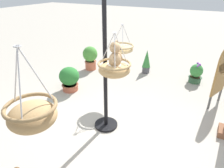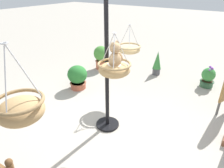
{
  "view_description": "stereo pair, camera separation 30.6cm",
  "coord_description": "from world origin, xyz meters",
  "px_view_note": "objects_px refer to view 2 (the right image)",
  "views": [
    {
      "loc": [
        2.51,
        1.36,
        2.49
      ],
      "look_at": [
        -0.01,
        0.02,
        1.03
      ],
      "focal_mm": 32.09,
      "sensor_mm": 36.0,
      "label": 1
    },
    {
      "loc": [
        2.35,
        1.62,
        2.49
      ],
      "look_at": [
        -0.01,
        0.02,
        1.03
      ],
      "focal_mm": 32.09,
      "sensor_mm": 36.0,
      "label": 2
    }
  ],
  "objects_px": {
    "teddy_bear": "(116,57)",
    "hanging_basket_with_teddy": "(114,69)",
    "display_pole_central": "(107,87)",
    "potted_plant_bushy_green": "(208,78)",
    "hanging_basket_right_low": "(21,109)",
    "potted_plant_tall_leafy": "(157,63)",
    "potted_plant_fern_front": "(101,56)",
    "hanging_basket_left_high": "(129,49)",
    "potted_plant_conical_shrub": "(78,77)"
  },
  "relations": [
    {
      "from": "display_pole_central",
      "to": "hanging_basket_left_high",
      "type": "height_order",
      "value": "display_pole_central"
    },
    {
      "from": "potted_plant_tall_leafy",
      "to": "potted_plant_bushy_green",
      "type": "relative_size",
      "value": 1.28
    },
    {
      "from": "hanging_basket_right_low",
      "to": "potted_plant_conical_shrub",
      "type": "distance_m",
      "value": 3.26
    },
    {
      "from": "hanging_basket_right_low",
      "to": "potted_plant_fern_front",
      "type": "xyz_separation_m",
      "value": [
        -3.95,
        -2.05,
        -1.01
      ]
    },
    {
      "from": "hanging_basket_with_teddy",
      "to": "potted_plant_conical_shrub",
      "type": "relative_size",
      "value": 1.09
    },
    {
      "from": "teddy_bear",
      "to": "potted_plant_bushy_green",
      "type": "height_order",
      "value": "teddy_bear"
    },
    {
      "from": "potted_plant_conical_shrub",
      "to": "display_pole_central",
      "type": "bearing_deg",
      "value": 61.62
    },
    {
      "from": "display_pole_central",
      "to": "potted_plant_fern_front",
      "type": "relative_size",
      "value": 3.59
    },
    {
      "from": "display_pole_central",
      "to": "hanging_basket_right_low",
      "type": "distance_m",
      "value": 1.82
    },
    {
      "from": "potted_plant_bushy_green",
      "to": "potted_plant_conical_shrub",
      "type": "xyz_separation_m",
      "value": [
        1.99,
        -2.76,
        0.07
      ]
    },
    {
      "from": "hanging_basket_right_low",
      "to": "potted_plant_tall_leafy",
      "type": "xyz_separation_m",
      "value": [
        -4.51,
        -0.4,
        -1.06
      ]
    },
    {
      "from": "potted_plant_bushy_green",
      "to": "potted_plant_fern_front",
      "type": "bearing_deg",
      "value": -79.49
    },
    {
      "from": "hanging_basket_with_teddy",
      "to": "teddy_bear",
      "type": "distance_m",
      "value": 0.19
    },
    {
      "from": "potted_plant_conical_shrub",
      "to": "hanging_basket_with_teddy",
      "type": "bearing_deg",
      "value": 61.25
    },
    {
      "from": "teddy_bear",
      "to": "display_pole_central",
      "type": "bearing_deg",
      "value": -118.91
    },
    {
      "from": "hanging_basket_with_teddy",
      "to": "hanging_basket_left_high",
      "type": "xyz_separation_m",
      "value": [
        -1.34,
        -0.51,
        -0.11
      ]
    },
    {
      "from": "potted_plant_tall_leafy",
      "to": "hanging_basket_with_teddy",
      "type": "bearing_deg",
      "value": 8.31
    },
    {
      "from": "hanging_basket_right_low",
      "to": "potted_plant_conical_shrub",
      "type": "relative_size",
      "value": 1.26
    },
    {
      "from": "display_pole_central",
      "to": "potted_plant_tall_leafy",
      "type": "height_order",
      "value": "display_pole_central"
    },
    {
      "from": "potted_plant_bushy_green",
      "to": "hanging_basket_left_high",
      "type": "bearing_deg",
      "value": -42.83
    },
    {
      "from": "hanging_basket_with_teddy",
      "to": "hanging_basket_left_high",
      "type": "height_order",
      "value": "hanging_basket_with_teddy"
    },
    {
      "from": "display_pole_central",
      "to": "hanging_basket_right_low",
      "type": "bearing_deg",
      "value": 7.18
    },
    {
      "from": "hanging_basket_with_teddy",
      "to": "potted_plant_bushy_green",
      "type": "relative_size",
      "value": 1.22
    },
    {
      "from": "teddy_bear",
      "to": "potted_plant_tall_leafy",
      "type": "distance_m",
      "value": 3.19
    },
    {
      "from": "potted_plant_fern_front",
      "to": "potted_plant_bushy_green",
      "type": "relative_size",
      "value": 1.32
    },
    {
      "from": "hanging_basket_with_teddy",
      "to": "teddy_bear",
      "type": "relative_size",
      "value": 1.6
    },
    {
      "from": "display_pole_central",
      "to": "potted_plant_bushy_green",
      "type": "height_order",
      "value": "display_pole_central"
    },
    {
      "from": "potted_plant_tall_leafy",
      "to": "potted_plant_bushy_green",
      "type": "height_order",
      "value": "potted_plant_tall_leafy"
    },
    {
      "from": "hanging_basket_left_high",
      "to": "display_pole_central",
      "type": "bearing_deg",
      "value": 12.13
    },
    {
      "from": "potted_plant_fern_front",
      "to": "hanging_basket_left_high",
      "type": "bearing_deg",
      "value": 56.42
    },
    {
      "from": "display_pole_central",
      "to": "hanging_basket_left_high",
      "type": "distance_m",
      "value": 1.27
    },
    {
      "from": "teddy_bear",
      "to": "hanging_basket_with_teddy",
      "type": "bearing_deg",
      "value": -90.0
    },
    {
      "from": "hanging_basket_with_teddy",
      "to": "potted_plant_fern_front",
      "type": "distance_m",
      "value": 3.29
    },
    {
      "from": "display_pole_central",
      "to": "potted_plant_bushy_green",
      "type": "distance_m",
      "value": 3.13
    },
    {
      "from": "display_pole_central",
      "to": "potted_plant_fern_front",
      "type": "distance_m",
      "value": 2.93
    },
    {
      "from": "hanging_basket_left_high",
      "to": "hanging_basket_right_low",
      "type": "xyz_separation_m",
      "value": [
        2.91,
        0.47,
        0.23
      ]
    },
    {
      "from": "teddy_bear",
      "to": "hanging_basket_left_high",
      "type": "relative_size",
      "value": 0.68
    },
    {
      "from": "display_pole_central",
      "to": "potted_plant_tall_leafy",
      "type": "bearing_deg",
      "value": -176.31
    },
    {
      "from": "hanging_basket_left_high",
      "to": "potted_plant_fern_front",
      "type": "distance_m",
      "value": 2.05
    },
    {
      "from": "display_pole_central",
      "to": "hanging_basket_right_low",
      "type": "height_order",
      "value": "display_pole_central"
    },
    {
      "from": "hanging_basket_with_teddy",
      "to": "potted_plant_fern_front",
      "type": "height_order",
      "value": "hanging_basket_with_teddy"
    },
    {
      "from": "potted_plant_tall_leafy",
      "to": "potted_plant_conical_shrub",
      "type": "distance_m",
      "value": 2.39
    },
    {
      "from": "hanging_basket_left_high",
      "to": "potted_plant_fern_front",
      "type": "xyz_separation_m",
      "value": [
        -1.05,
        -1.58,
        -0.78
      ]
    },
    {
      "from": "display_pole_central",
      "to": "hanging_basket_right_low",
      "type": "xyz_separation_m",
      "value": [
        1.71,
        0.22,
        0.57
      ]
    },
    {
      "from": "display_pole_central",
      "to": "potted_plant_bushy_green",
      "type": "xyz_separation_m",
      "value": [
        -2.81,
        1.24,
        -0.58
      ]
    },
    {
      "from": "hanging_basket_left_high",
      "to": "potted_plant_tall_leafy",
      "type": "xyz_separation_m",
      "value": [
        -1.6,
        0.08,
        -0.83
      ]
    },
    {
      "from": "hanging_basket_left_high",
      "to": "hanging_basket_right_low",
      "type": "distance_m",
      "value": 2.95
    },
    {
      "from": "potted_plant_fern_front",
      "to": "potted_plant_tall_leafy",
      "type": "bearing_deg",
      "value": 108.68
    },
    {
      "from": "hanging_basket_with_teddy",
      "to": "potted_plant_bushy_green",
      "type": "height_order",
      "value": "hanging_basket_with_teddy"
    },
    {
      "from": "teddy_bear",
      "to": "potted_plant_bushy_green",
      "type": "distance_m",
      "value": 3.35
    }
  ]
}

